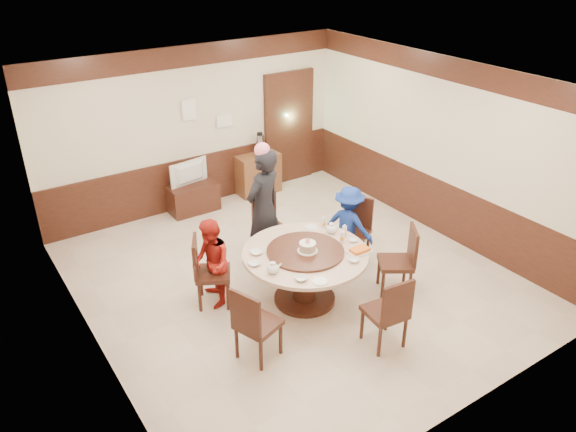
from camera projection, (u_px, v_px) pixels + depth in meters
room at (294, 210)px, 7.53m from camera, size 6.00×6.04×2.84m
banquet_table at (305, 266)px, 7.29m from camera, size 1.63×1.63×0.78m
chair_0 at (353, 242)px, 8.32m from camera, size 0.60×0.60×0.97m
chair_1 at (272, 238)px, 8.41m from camera, size 0.46×0.47×0.97m
chair_2 at (212, 283)px, 7.36m from camera, size 0.60×0.60×0.97m
chair_3 at (257, 335)px, 6.42m from camera, size 0.57×0.56×0.97m
chair_4 at (385, 323)px, 6.61m from camera, size 0.49×0.50×0.97m
chair_5 at (396, 272)px, 7.59m from camera, size 0.61×0.61×0.97m
person_standing at (264, 209)px, 7.96m from camera, size 0.76×0.63×1.80m
person_red at (211, 264)px, 7.21m from camera, size 0.59×0.68×1.22m
person_blue at (348, 225)px, 8.18m from camera, size 0.71×0.88×1.19m
birthday_cake at (308, 247)px, 7.13m from camera, size 0.27×0.27×0.19m
teapot_left at (273, 269)px, 6.73m from camera, size 0.17×0.15×0.13m
teapot_right at (331, 229)px, 7.62m from camera, size 0.17×0.15×0.13m
bowl_0 at (256, 253)px, 7.15m from camera, size 0.15×0.15×0.04m
bowl_1 at (354, 260)px, 6.98m from camera, size 0.14×0.14×0.04m
bowl_2 at (301, 278)px, 6.62m from camera, size 0.15×0.15×0.04m
bowl_3 at (353, 240)px, 7.43m from camera, size 0.12×0.12×0.04m
bowl_4 at (254, 264)px, 6.91m from camera, size 0.15×0.15×0.04m
saucer_near at (320, 281)px, 6.59m from camera, size 0.18×0.18×0.01m
saucer_far at (311, 227)px, 7.78m from camera, size 0.18×0.18×0.01m
shrimp_platter at (360, 251)px, 7.17m from camera, size 0.30×0.20×0.06m
bottle_0 at (342, 238)px, 7.37m from camera, size 0.06×0.06×0.16m
bottle_1 at (344, 232)px, 7.51m from camera, size 0.06×0.06×0.16m
bottle_2 at (324, 223)px, 7.73m from camera, size 0.06×0.06×0.16m
tv_stand at (193, 198)px, 9.80m from camera, size 0.85×0.45×0.50m
television at (191, 174)px, 9.59m from camera, size 0.73×0.21×0.42m
side_cabinet at (258, 174)px, 10.43m from camera, size 0.80×0.40×0.75m
thermos at (260, 145)px, 10.20m from camera, size 0.15×0.15×0.38m
notice_left at (189, 110)px, 9.34m from camera, size 0.25×0.00×0.35m
notice_right at (225, 121)px, 9.80m from camera, size 0.30×0.00×0.22m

